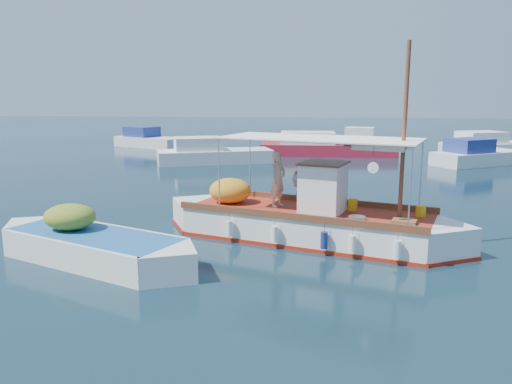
# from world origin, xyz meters

# --- Properties ---
(ground) EXTENTS (160.00, 160.00, 0.00)m
(ground) POSITION_xyz_m (0.00, 0.00, 0.00)
(ground) COLOR black
(ground) RESTS_ON ground
(fishing_caique) EXTENTS (8.84, 4.51, 5.67)m
(fishing_caique) POSITION_xyz_m (0.29, 0.30, 0.50)
(fishing_caique) COLOR white
(fishing_caique) RESTS_ON ground
(dinghy) EXTENTS (5.99, 3.52, 1.59)m
(dinghy) POSITION_xyz_m (-5.02, -2.32, 0.33)
(dinghy) COLOR white
(dinghy) RESTS_ON ground
(bg_boat_nw) EXTENTS (7.34, 4.68, 1.80)m
(bg_boat_nw) POSITION_xyz_m (-5.83, 16.19, 0.49)
(bg_boat_nw) COLOR silver
(bg_boat_nw) RESTS_ON ground
(bg_boat_n) EXTENTS (9.34, 3.05, 1.80)m
(bg_boat_n) POSITION_xyz_m (1.07, 21.16, 0.49)
(bg_boat_n) COLOR maroon
(bg_boat_n) RESTS_ON ground
(bg_boat_ne) EXTENTS (6.11, 4.95, 1.80)m
(bg_boat_ne) POSITION_xyz_m (10.13, 17.22, 0.49)
(bg_boat_ne) COLOR silver
(bg_boat_ne) RESTS_ON ground
(bg_boat_e) EXTENTS (7.65, 4.79, 1.80)m
(bg_boat_e) POSITION_xyz_m (12.93, 23.27, 0.49)
(bg_boat_e) COLOR silver
(bg_boat_e) RESTS_ON ground
(bg_boat_far_w) EXTENTS (6.33, 4.72, 1.80)m
(bg_boat_far_w) POSITION_xyz_m (-12.91, 25.13, 0.49)
(bg_boat_far_w) COLOR silver
(bg_boat_far_w) RESTS_ON ground
(bg_boat_far_n) EXTENTS (5.73, 3.01, 1.80)m
(bg_boat_far_n) POSITION_xyz_m (4.63, 26.46, 0.49)
(bg_boat_far_n) COLOR silver
(bg_boat_far_n) RESTS_ON ground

